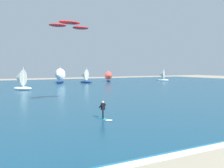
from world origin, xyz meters
name	(u,v)px	position (x,y,z in m)	size (l,w,h in m)	color
ocean	(39,90)	(0.00, 50.19, 0.05)	(160.00, 90.00, 0.10)	navy
shoreline_foam	(202,147)	(-1.70, 5.05, 0.01)	(70.67, 1.25, 0.01)	white
kitesurfer	(104,113)	(-2.97, 15.38, 0.70)	(0.78, 2.00, 1.67)	#26B2CC
kite	(69,25)	(-2.81, 24.43, 9.85)	(5.54, 2.82, 0.80)	red
sailboat_heeled_over	(59,76)	(10.77, 69.40, 2.33)	(4.36, 4.20, 4.87)	navy
sailboat_leading	(20,80)	(-3.47, 51.39, 2.27)	(4.26, 4.05, 4.74)	white
sailboat_far_left	(84,76)	(17.85, 67.11, 2.19)	(3.97, 4.06, 4.55)	navy
sailboat_far_right	(109,76)	(27.47, 69.52, 1.79)	(2.82, 3.25, 3.68)	navy
sailboat_near_shore	(162,75)	(45.11, 64.64, 2.07)	(3.75, 3.84, 4.31)	white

